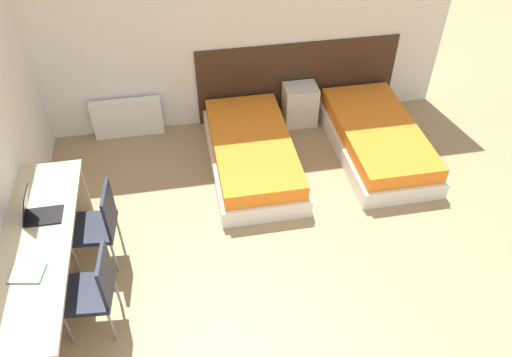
# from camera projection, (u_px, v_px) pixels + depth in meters

# --- Properties ---
(wall_back) EXTENTS (5.72, 0.05, 2.70)m
(wall_back) POSITION_uv_depth(u_px,v_px,m) (228.00, 27.00, 6.04)
(wall_back) COLOR silver
(wall_back) RESTS_ON ground_plane
(headboard_panel) EXTENTS (2.69, 0.03, 1.07)m
(headboard_panel) POSITION_uv_depth(u_px,v_px,m) (297.00, 80.00, 6.67)
(headboard_panel) COLOR #382316
(headboard_panel) RESTS_ON ground_plane
(bed_near_window) EXTENTS (1.00, 1.96, 0.41)m
(bed_near_window) POSITION_uv_depth(u_px,v_px,m) (252.00, 153.00, 6.05)
(bed_near_window) COLOR silver
(bed_near_window) RESTS_ON ground_plane
(bed_near_door) EXTENTS (1.00, 1.96, 0.41)m
(bed_near_door) POSITION_uv_depth(u_px,v_px,m) (377.00, 139.00, 6.26)
(bed_near_door) COLOR silver
(bed_near_door) RESTS_ON ground_plane
(nightstand) EXTENTS (0.44, 0.35, 0.55)m
(nightstand) POSITION_uv_depth(u_px,v_px,m) (300.00, 105.00, 6.70)
(nightstand) COLOR beige
(nightstand) RESTS_ON ground_plane
(radiator) EXTENTS (0.89, 0.12, 0.53)m
(radiator) POSITION_uv_depth(u_px,v_px,m) (128.00, 118.00, 6.49)
(radiator) COLOR silver
(radiator) RESTS_ON ground_plane
(desk) EXTENTS (0.61, 2.19, 0.75)m
(desk) POSITION_uv_depth(u_px,v_px,m) (40.00, 255.00, 4.37)
(desk) COLOR #C6B28E
(desk) RESTS_ON ground_plane
(chair_near_laptop) EXTENTS (0.46, 0.46, 0.92)m
(chair_near_laptop) POSITION_uv_depth(u_px,v_px,m) (98.00, 223.00, 4.76)
(chair_near_laptop) COLOR black
(chair_near_laptop) RESTS_ON ground_plane
(chair_near_notebook) EXTENTS (0.46, 0.46, 0.92)m
(chair_near_notebook) POSITION_uv_depth(u_px,v_px,m) (94.00, 288.00, 4.20)
(chair_near_notebook) COLOR black
(chair_near_notebook) RESTS_ON ground_plane
(laptop) EXTENTS (0.33, 0.23, 0.33)m
(laptop) POSITION_uv_depth(u_px,v_px,m) (37.00, 212.00, 4.46)
(laptop) COLOR black
(laptop) RESTS_ON desk
(open_notebook) EXTENTS (0.30, 0.24, 0.02)m
(open_notebook) POSITION_uv_depth(u_px,v_px,m) (27.00, 274.00, 4.02)
(open_notebook) COLOR #236B3D
(open_notebook) RESTS_ON desk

